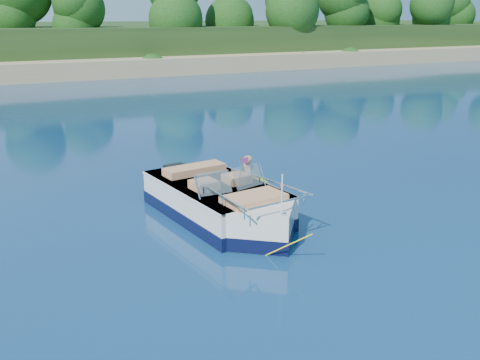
% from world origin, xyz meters
% --- Properties ---
extents(ground, '(160.00, 160.00, 0.00)m').
position_xyz_m(ground, '(0.00, 0.00, 0.00)').
color(ground, '#0B1F4F').
rests_on(ground, ground).
extents(shoreline, '(170.00, 59.00, 6.00)m').
position_xyz_m(shoreline, '(0.00, 63.77, 0.98)').
color(shoreline, '#A2835E').
rests_on(shoreline, ground).
extents(treeline, '(150.00, 7.12, 8.19)m').
position_xyz_m(treeline, '(0.04, 41.01, 5.55)').
color(treeline, black).
rests_on(treeline, ground).
extents(motorboat, '(2.74, 6.24, 2.08)m').
position_xyz_m(motorboat, '(-1.87, 1.06, 0.40)').
color(motorboat, silver).
rests_on(motorboat, ground).
extents(tow_tube, '(1.51, 1.51, 0.34)m').
position_xyz_m(tow_tube, '(-0.07, 3.16, 0.09)').
color(tow_tube, '#FFF10D').
rests_on(tow_tube, ground).
extents(boy, '(0.39, 0.80, 1.55)m').
position_xyz_m(boy, '(-0.08, 3.21, 0.00)').
color(boy, tan).
rests_on(boy, ground).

